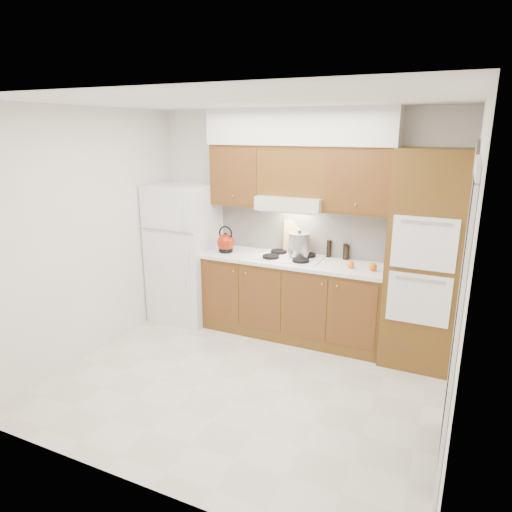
{
  "coord_description": "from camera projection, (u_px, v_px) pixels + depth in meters",
  "views": [
    {
      "loc": [
        1.74,
        -3.53,
        2.39
      ],
      "look_at": [
        -0.1,
        0.45,
        1.15
      ],
      "focal_mm": 32.0,
      "sensor_mm": 36.0,
      "label": 1
    }
  ],
  "objects": [
    {
      "name": "doorway",
      "position": [
        457.0,
        330.0,
        3.13
      ],
      "size": [
        0.02,
        0.9,
        2.1
      ],
      "primitive_type": "cube",
      "color": "black",
      "rests_on": "floor"
    },
    {
      "name": "kettle",
      "position": [
        226.0,
        243.0,
        5.47
      ],
      "size": [
        0.21,
        0.21,
        0.21
      ],
      "primitive_type": "sphere",
      "rotation": [
        0.0,
        0.0,
        0.0
      ],
      "color": "maroon",
      "rests_on": "countertop"
    },
    {
      "name": "upper_cab_left",
      "position": [
        240.0,
        175.0,
        5.39
      ],
      "size": [
        0.63,
        0.33,
        0.7
      ],
      "primitive_type": "cube",
      "color": "brown",
      "rests_on": "wall_back"
    },
    {
      "name": "condiment_a",
      "position": [
        329.0,
        249.0,
        5.26
      ],
      "size": [
        0.06,
        0.06,
        0.2
      ],
      "primitive_type": "cylinder",
      "rotation": [
        0.0,
        0.0,
        0.09
      ],
      "color": "black",
      "rests_on": "countertop"
    },
    {
      "name": "cutting_board",
      "position": [
        296.0,
        237.0,
        5.41
      ],
      "size": [
        0.31,
        0.18,
        0.39
      ],
      "primitive_type": "cube",
      "rotation": [
        -0.21,
        0.0,
        0.28
      ],
      "color": "tan",
      "rests_on": "countertop"
    },
    {
      "name": "range_hood",
      "position": [
        292.0,
        202.0,
        5.13
      ],
      "size": [
        0.75,
        0.45,
        0.15
      ],
      "primitive_type": "cube",
      "color": "silver",
      "rests_on": "wall_back"
    },
    {
      "name": "wall_clock",
      "position": [
        477.0,
        159.0,
        3.61
      ],
      "size": [
        0.02,
        0.3,
        0.3
      ],
      "primitive_type": "cylinder",
      "rotation": [
        0.0,
        1.57,
        0.0
      ],
      "color": "#3F3833",
      "rests_on": "wall_right"
    },
    {
      "name": "cooktop",
      "position": [
        289.0,
        257.0,
        5.25
      ],
      "size": [
        0.74,
        0.5,
        0.01
      ],
      "primitive_type": "cube",
      "color": "white",
      "rests_on": "countertop"
    },
    {
      "name": "condiment_b",
      "position": [
        345.0,
        252.0,
        5.18
      ],
      "size": [
        0.07,
        0.07,
        0.18
      ],
      "primitive_type": "cylinder",
      "rotation": [
        0.0,
        0.0,
        0.33
      ],
      "color": "black",
      "rests_on": "countertop"
    },
    {
      "name": "floor",
      "position": [
        246.0,
        382.0,
        4.44
      ],
      "size": [
        3.6,
        3.6,
        0.0
      ],
      "primitive_type": "plane",
      "color": "beige",
      "rests_on": "ground"
    },
    {
      "name": "upper_cab_right",
      "position": [
        361.0,
        180.0,
        4.81
      ],
      "size": [
        0.73,
        0.33,
        0.7
      ],
      "primitive_type": "cube",
      "color": "brown",
      "rests_on": "wall_back"
    },
    {
      "name": "wall_right",
      "position": [
        464.0,
        281.0,
        3.36
      ],
      "size": [
        0.02,
        3.0,
        2.6
      ],
      "primitive_type": "cube",
      "color": "white",
      "rests_on": "floor"
    },
    {
      "name": "base_cabinets",
      "position": [
        292.0,
        299.0,
        5.35
      ],
      "size": [
        2.11,
        0.6,
        0.9
      ],
      "primitive_type": "cube",
      "color": "brown",
      "rests_on": "floor"
    },
    {
      "name": "wall_left",
      "position": [
        92.0,
        235.0,
        4.81
      ],
      "size": [
        0.02,
        3.0,
        2.6
      ],
      "primitive_type": "cube",
      "color": "white",
      "rests_on": "floor"
    },
    {
      "name": "orange_near",
      "position": [
        373.0,
        267.0,
        4.77
      ],
      "size": [
        0.09,
        0.09,
        0.08
      ],
      "primitive_type": "sphere",
      "rotation": [
        0.0,
        0.0,
        0.07
      ],
      "color": "#D6550B",
      "rests_on": "countertop"
    },
    {
      "name": "soffit",
      "position": [
        300.0,
        126.0,
        4.93
      ],
      "size": [
        2.13,
        0.36,
        0.4
      ],
      "primitive_type": "cube",
      "color": "silver",
      "rests_on": "wall_back"
    },
    {
      "name": "oven_cabinet",
      "position": [
        425.0,
        260.0,
        4.58
      ],
      "size": [
        0.7,
        0.65,
        2.2
      ],
      "primitive_type": "cube",
      "color": "brown",
      "rests_on": "floor"
    },
    {
      "name": "fridge",
      "position": [
        185.0,
        253.0,
        5.76
      ],
      "size": [
        0.75,
        0.72,
        1.72
      ],
      "primitive_type": "cube",
      "color": "white",
      "rests_on": "floor"
    },
    {
      "name": "backsplash",
      "position": [
        302.0,
        230.0,
        5.39
      ],
      "size": [
        2.11,
        0.03,
        0.56
      ],
      "primitive_type": "cube",
      "color": "white",
      "rests_on": "countertop"
    },
    {
      "name": "orange_far",
      "position": [
        351.0,
        265.0,
        4.86
      ],
      "size": [
        0.09,
        0.09,
        0.08
      ],
      "primitive_type": "sphere",
      "rotation": [
        0.0,
        0.0,
        0.11
      ],
      "color": "orange",
      "rests_on": "countertop"
    },
    {
      "name": "wall_back",
      "position": [
        301.0,
        223.0,
        5.39
      ],
      "size": [
        3.6,
        0.02,
        2.6
      ],
      "primitive_type": "cube",
      "color": "white",
      "rests_on": "floor"
    },
    {
      "name": "stock_pot",
      "position": [
        299.0,
        244.0,
        5.22
      ],
      "size": [
        0.32,
        0.32,
        0.25
      ],
      "primitive_type": "cylinder",
      "rotation": [
        0.0,
        0.0,
        -0.41
      ],
      "color": "#AAAAAE",
      "rests_on": "cooktop"
    },
    {
      "name": "condiment_c",
      "position": [
        347.0,
        252.0,
        5.17
      ],
      "size": [
        0.08,
        0.08,
        0.17
      ],
      "primitive_type": "cylinder",
      "rotation": [
        0.0,
        0.0,
        -0.36
      ],
      "color": "black",
      "rests_on": "countertop"
    },
    {
      "name": "upper_cab_over_hood",
      "position": [
        295.0,
        171.0,
        5.09
      ],
      "size": [
        0.75,
        0.33,
        0.55
      ],
      "primitive_type": "cube",
      "color": "brown",
      "rests_on": "range_hood"
    },
    {
      "name": "ceiling",
      "position": [
        244.0,
        101.0,
        3.73
      ],
      "size": [
        3.6,
        3.6,
        0.0
      ],
      "primitive_type": "plane",
      "color": "white",
      "rests_on": "wall_back"
    },
    {
      "name": "countertop",
      "position": [
        293.0,
        261.0,
        5.22
      ],
      "size": [
        2.13,
        0.62,
        0.04
      ],
      "primitive_type": "cube",
      "color": "white",
      "rests_on": "base_cabinets"
    }
  ]
}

